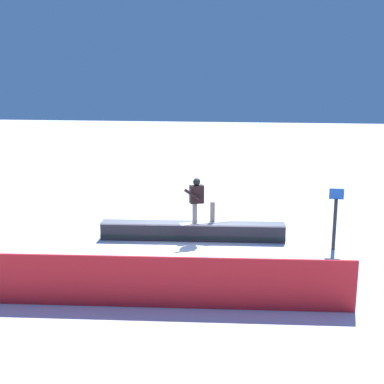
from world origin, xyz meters
name	(u,v)px	position (x,y,z in m)	size (l,w,h in m)	color
ground_plane	(192,240)	(0.00, 0.00, 0.00)	(120.00, 120.00, 0.00)	white
grind_box	(192,232)	(0.00, 0.00, 0.25)	(5.62, 1.21, 0.55)	#25272C
snowboarder	(199,199)	(-0.20, 0.03, 1.30)	(1.45, 0.92, 1.39)	silver
safety_fence	(151,282)	(0.00, 4.72, 0.56)	(8.41, 0.06, 1.12)	red
trail_marker	(335,217)	(-4.15, 0.15, 0.96)	(0.40, 0.10, 1.79)	#262628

